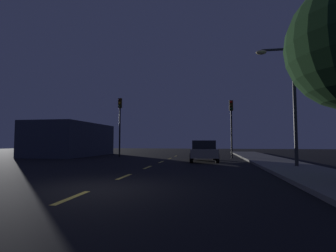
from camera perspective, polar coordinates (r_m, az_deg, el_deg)
ground_plane at (r=14.52m, az=-4.05°, el=-9.11°), size 80.00×80.00×0.00m
sidewalk_curb_right at (r=14.69m, az=26.06°, el=-8.39°), size 3.00×40.00×0.15m
lane_stripe_nearest at (r=6.90m, az=-20.93°, el=-14.91°), size 0.16×1.60×0.01m
lane_stripe_second at (r=10.32m, az=-9.94°, el=-11.27°), size 0.16×1.60×0.01m
lane_stripe_third at (r=13.94m, az=-4.64°, el=-9.32°), size 0.16×1.60×0.01m
lane_stripe_fourth at (r=17.63m, az=-1.57°, el=-8.15°), size 0.16×1.60×0.01m
lane_stripe_fifth at (r=21.36m, az=0.43°, el=-7.37°), size 0.16×1.60×0.01m
lane_stripe_sixth at (r=25.11m, az=1.82°, el=-6.82°), size 0.16×1.60×0.01m
traffic_signal_left at (r=23.93m, az=-10.88°, el=2.22°), size 0.32×0.38×5.49m
traffic_signal_right at (r=22.47m, az=14.18°, el=1.87°), size 0.32×0.38×5.01m
car_stopped_ahead at (r=18.38m, az=8.08°, el=-5.59°), size 2.13×4.22×1.49m
street_lamp_right at (r=14.82m, az=25.53°, el=6.67°), size 1.99×0.36×6.45m
storefront_left at (r=27.45m, az=-20.92°, el=-2.90°), size 5.06×9.57×3.27m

